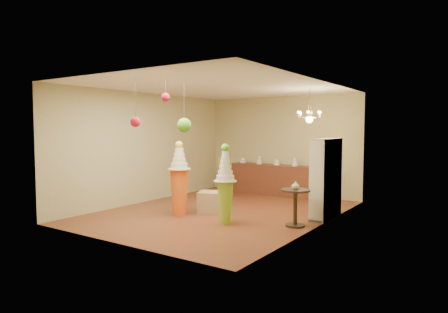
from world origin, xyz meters
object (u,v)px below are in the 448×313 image
Objects in this scene: pedestal_green at (225,192)px; pedestal_orange at (179,185)px; sideboard at (276,179)px; round_table at (295,202)px.

pedestal_orange is at bearing 175.07° from pedestal_green.
sideboard is 3.91× the size of round_table.
pedestal_orange reaches higher than pedestal_green.
pedestal_orange is (-1.38, 0.12, 0.01)m from pedestal_green.
pedestal_orange reaches higher than round_table.
pedestal_orange is at bearing -98.94° from sideboard.
round_table is at bearing 10.68° from pedestal_orange.
pedestal_green is 0.98× the size of pedestal_orange.
sideboard reaches higher than round_table.
pedestal_orange is at bearing -169.32° from round_table.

